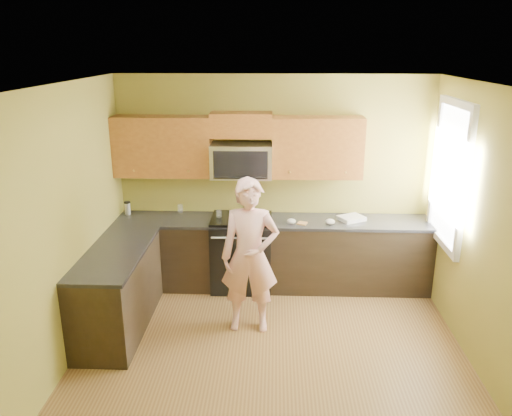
{
  "coord_description": "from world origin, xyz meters",
  "views": [
    {
      "loc": [
        0.02,
        -4.36,
        3.03
      ],
      "look_at": [
        -0.2,
        1.3,
        1.2
      ],
      "focal_mm": 35.43,
      "sensor_mm": 36.0,
      "label": 1
    }
  ],
  "objects_px": {
    "microwave": "(242,177)",
    "frying_pan": "(244,221)",
    "woman": "(250,256)",
    "travel_mug": "(128,214)",
    "butter_tub": "(263,219)",
    "stove": "(242,252)"
  },
  "relations": [
    {
      "from": "stove",
      "to": "travel_mug",
      "type": "distance_m",
      "value": 1.57
    },
    {
      "from": "stove",
      "to": "microwave",
      "type": "bearing_deg",
      "value": 90.0
    },
    {
      "from": "stove",
      "to": "frying_pan",
      "type": "distance_m",
      "value": 0.49
    },
    {
      "from": "microwave",
      "to": "frying_pan",
      "type": "relative_size",
      "value": 1.61
    },
    {
      "from": "stove",
      "to": "woman",
      "type": "relative_size",
      "value": 0.55
    },
    {
      "from": "stove",
      "to": "microwave",
      "type": "xyz_separation_m",
      "value": [
        0.0,
        0.12,
        0.97
      ]
    },
    {
      "from": "stove",
      "to": "frying_pan",
      "type": "bearing_deg",
      "value": -71.17
    },
    {
      "from": "frying_pan",
      "to": "travel_mug",
      "type": "height_order",
      "value": "travel_mug"
    },
    {
      "from": "stove",
      "to": "butter_tub",
      "type": "xyz_separation_m",
      "value": [
        0.27,
        0.02,
        0.45
      ]
    },
    {
      "from": "woman",
      "to": "frying_pan",
      "type": "distance_m",
      "value": 0.92
    },
    {
      "from": "frying_pan",
      "to": "travel_mug",
      "type": "distance_m",
      "value": 1.56
    },
    {
      "from": "butter_tub",
      "to": "stove",
      "type": "bearing_deg",
      "value": -175.1
    },
    {
      "from": "woman",
      "to": "travel_mug",
      "type": "height_order",
      "value": "woman"
    },
    {
      "from": "stove",
      "to": "woman",
      "type": "height_order",
      "value": "woman"
    },
    {
      "from": "woman",
      "to": "frying_pan",
      "type": "height_order",
      "value": "woman"
    },
    {
      "from": "frying_pan",
      "to": "woman",
      "type": "bearing_deg",
      "value": -69.58
    },
    {
      "from": "stove",
      "to": "frying_pan",
      "type": "relative_size",
      "value": 2.01
    },
    {
      "from": "woman",
      "to": "butter_tub",
      "type": "bearing_deg",
      "value": 83.99
    },
    {
      "from": "woman",
      "to": "butter_tub",
      "type": "distance_m",
      "value": 1.05
    },
    {
      "from": "microwave",
      "to": "frying_pan",
      "type": "height_order",
      "value": "microwave"
    },
    {
      "from": "travel_mug",
      "to": "microwave",
      "type": "bearing_deg",
      "value": -1.25
    },
    {
      "from": "woman",
      "to": "travel_mug",
      "type": "xyz_separation_m",
      "value": [
        -1.66,
        1.18,
        0.06
      ]
    }
  ]
}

